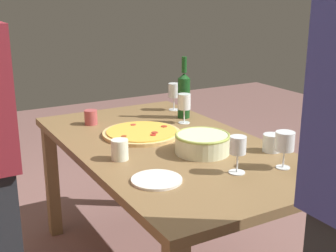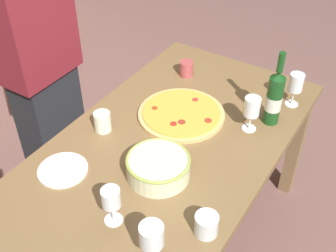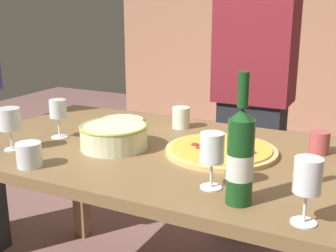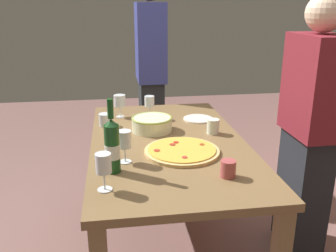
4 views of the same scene
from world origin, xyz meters
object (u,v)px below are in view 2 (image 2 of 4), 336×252
(wine_bottle, at_px, (274,97))
(wine_glass_far_left, at_px, (152,237))
(wine_glass_by_bottle, at_px, (252,108))
(wine_glass_far_right, at_px, (296,83))
(person_guest_left, at_px, (40,70))
(pizza, at_px, (181,114))
(dining_table, at_px, (168,157))
(cup_amber, at_px, (186,68))
(cup_spare, at_px, (206,225))
(side_plate, at_px, (63,170))
(serving_bowl, at_px, (158,166))
(cup_ceramic, at_px, (103,122))
(wine_glass_near_pizza, at_px, (111,200))

(wine_bottle, xyz_separation_m, wine_glass_far_left, (-0.90, 0.06, -0.02))
(wine_bottle, relative_size, wine_glass_by_bottle, 2.13)
(wine_glass_far_right, relative_size, person_guest_left, 0.11)
(pizza, height_order, wine_glass_far_left, wine_glass_far_left)
(dining_table, bearing_deg, wine_glass_far_right, -32.88)
(wine_glass_by_bottle, xyz_separation_m, cup_amber, (0.24, 0.47, -0.08))
(wine_bottle, height_order, wine_glass_far_left, wine_bottle)
(cup_spare, bearing_deg, wine_glass_far_left, 151.27)
(wine_bottle, bearing_deg, side_plate, 142.01)
(side_plate, xyz_separation_m, person_guest_left, (0.46, 0.58, 0.04))
(wine_glass_by_bottle, bearing_deg, cup_spare, -170.12)
(dining_table, bearing_deg, wine_glass_far_left, -152.89)
(dining_table, height_order, serving_bowl, serving_bowl)
(side_plate, bearing_deg, cup_ceramic, 5.28)
(serving_bowl, bearing_deg, wine_glass_far_right, -20.91)
(wine_glass_near_pizza, height_order, wine_glass_far_left, wine_glass_far_left)
(wine_glass_far_left, distance_m, person_guest_left, 1.27)
(cup_spare, xyz_separation_m, side_plate, (-0.04, 0.64, -0.04))
(serving_bowl, distance_m, wine_bottle, 0.63)
(wine_glass_far_left, relative_size, cup_spare, 1.88)
(serving_bowl, relative_size, wine_glass_far_left, 1.61)
(wine_glass_by_bottle, bearing_deg, cup_ceramic, 122.73)
(pizza, bearing_deg, wine_glass_near_pizza, -170.60)
(serving_bowl, bearing_deg, cup_amber, 21.86)
(cup_amber, height_order, side_plate, cup_amber)
(pizza, relative_size, wine_glass_far_left, 2.56)
(cup_amber, bearing_deg, pizza, -153.34)
(cup_amber, bearing_deg, side_plate, 176.17)
(wine_glass_near_pizza, height_order, cup_amber, wine_glass_near_pizza)
(wine_glass_far_right, bearing_deg, cup_ceramic, 134.40)
(wine_glass_by_bottle, distance_m, wine_glass_far_right, 0.30)
(cup_spare, bearing_deg, side_plate, 93.88)
(serving_bowl, height_order, cup_ceramic, cup_ceramic)
(dining_table, distance_m, pizza, 0.23)
(pizza, distance_m, wine_glass_far_left, 0.79)
(wine_glass_far_left, bearing_deg, wine_glass_by_bottle, 0.31)
(wine_glass_by_bottle, bearing_deg, wine_glass_near_pizza, 164.87)
(wine_bottle, relative_size, wine_glass_far_right, 2.11)
(wine_glass_far_right, xyz_separation_m, person_guest_left, (-0.48, 1.21, -0.07))
(pizza, relative_size, person_guest_left, 0.26)
(wine_glass_far_left, bearing_deg, wine_bottle, -3.59)
(serving_bowl, height_order, wine_glass_near_pizza, wine_glass_near_pizza)
(serving_bowl, height_order, wine_glass_far_left, wine_glass_far_left)
(wine_glass_far_right, height_order, person_guest_left, person_guest_left)
(wine_glass_by_bottle, bearing_deg, wine_glass_far_left, -179.69)
(wine_glass_by_bottle, relative_size, side_plate, 0.83)
(wine_glass_far_left, height_order, cup_spare, wine_glass_far_left)
(dining_table, bearing_deg, pizza, 13.82)
(wine_bottle, bearing_deg, person_guest_left, 104.15)
(serving_bowl, xyz_separation_m, wine_glass_near_pizza, (-0.28, 0.01, 0.06))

